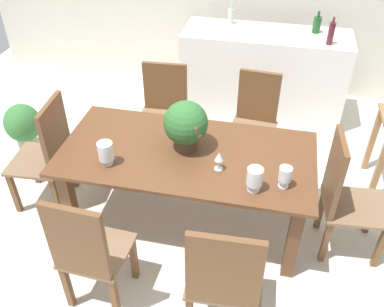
# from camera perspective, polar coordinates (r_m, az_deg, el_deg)

# --- Properties ---
(ground_plane) EXTENTS (7.04, 7.04, 0.00)m
(ground_plane) POSITION_cam_1_polar(r_m,az_deg,el_deg) (3.78, -0.62, -8.89)
(ground_plane) COLOR silver
(dining_table) EXTENTS (1.97, 0.97, 0.75)m
(dining_table) POSITION_cam_1_polar(r_m,az_deg,el_deg) (3.35, -0.68, -1.50)
(dining_table) COLOR brown
(dining_table) RESTS_ON ground
(chair_far_right) EXTENTS (0.46, 0.50, 0.97)m
(chair_far_right) POSITION_cam_1_polar(r_m,az_deg,el_deg) (4.11, 8.41, 4.65)
(chair_far_right) COLOR brown
(chair_far_right) RESTS_ON ground
(chair_foot_end) EXTENTS (0.51, 0.47, 1.05)m
(chair_foot_end) POSITION_cam_1_polar(r_m,az_deg,el_deg) (3.39, 19.67, -5.08)
(chair_foot_end) COLOR brown
(chair_foot_end) RESTS_ON ground
(chair_head_end) EXTENTS (0.49, 0.50, 1.03)m
(chair_head_end) POSITION_cam_1_polar(r_m,az_deg,el_deg) (3.80, -18.72, 0.39)
(chair_head_end) COLOR brown
(chair_head_end) RESTS_ON ground
(chair_far_left) EXTENTS (0.50, 0.50, 0.96)m
(chair_far_left) POSITION_cam_1_polar(r_m,az_deg,el_deg) (4.24, -3.81, 6.12)
(chair_far_left) COLOR brown
(chair_far_left) RESTS_ON ground
(chair_near_right) EXTENTS (0.50, 0.49, 1.03)m
(chair_near_right) POSITION_cam_1_polar(r_m,az_deg,el_deg) (2.70, 4.35, -16.21)
(chair_near_right) COLOR brown
(chair_near_right) RESTS_ON ground
(chair_near_left) EXTENTS (0.45, 0.45, 1.03)m
(chair_near_left) POSITION_cam_1_polar(r_m,az_deg,el_deg) (2.90, -13.80, -12.60)
(chair_near_left) COLOR brown
(chair_near_left) RESTS_ON ground
(flower_centerpiece) EXTENTS (0.34, 0.34, 0.40)m
(flower_centerpiece) POSITION_cam_1_polar(r_m,az_deg,el_deg) (3.20, -0.84, 3.92)
(flower_centerpiece) COLOR #4C3828
(flower_centerpiece) RESTS_ON dining_table
(crystal_vase_left) EXTENTS (0.11, 0.11, 0.18)m
(crystal_vase_left) POSITION_cam_1_polar(r_m,az_deg,el_deg) (2.90, 8.42, -3.19)
(crystal_vase_left) COLOR silver
(crystal_vase_left) RESTS_ON dining_table
(crystal_vase_center_near) EXTENTS (0.11, 0.11, 0.19)m
(crystal_vase_center_near) POSITION_cam_1_polar(r_m,az_deg,el_deg) (3.16, -11.51, 0.24)
(crystal_vase_center_near) COLOR silver
(crystal_vase_center_near) RESTS_ON dining_table
(crystal_vase_right) EXTENTS (0.09, 0.09, 0.17)m
(crystal_vase_right) POSITION_cam_1_polar(r_m,az_deg,el_deg) (2.97, 12.38, -2.84)
(crystal_vase_right) COLOR silver
(crystal_vase_right) RESTS_ON dining_table
(wine_glass) EXTENTS (0.06, 0.06, 0.15)m
(wine_glass) POSITION_cam_1_polar(r_m,az_deg,el_deg) (3.05, 3.63, -0.53)
(wine_glass) COLOR silver
(wine_glass) RESTS_ON dining_table
(kitchen_counter) EXTENTS (1.80, 0.62, 0.99)m
(kitchen_counter) POSITION_cam_1_polar(r_m,az_deg,el_deg) (4.99, 9.48, 10.41)
(kitchen_counter) COLOR white
(kitchen_counter) RESTS_ON ground
(wine_bottle_amber) EXTENTS (0.06, 0.06, 0.24)m
(wine_bottle_amber) POSITION_cam_1_polar(r_m,az_deg,el_deg) (4.96, 5.23, 17.92)
(wine_bottle_amber) COLOR #B2BFB7
(wine_bottle_amber) RESTS_ON kitchen_counter
(wine_bottle_clear) EXTENTS (0.06, 0.06, 0.28)m
(wine_bottle_clear) POSITION_cam_1_polar(r_m,az_deg,el_deg) (4.61, 18.15, 15.08)
(wine_bottle_clear) COLOR #511E28
(wine_bottle_clear) RESTS_ON kitchen_counter
(wine_bottle_tall) EXTENTS (0.08, 0.08, 0.23)m
(wine_bottle_tall) POSITION_cam_1_polar(r_m,az_deg,el_deg) (4.88, 16.41, 16.26)
(wine_bottle_tall) COLOR #194C1E
(wine_bottle_tall) RESTS_ON kitchen_counter
(potted_plant_floor) EXTENTS (0.36, 0.36, 0.54)m
(potted_plant_floor) POSITION_cam_1_polar(r_m,az_deg,el_deg) (4.69, -21.69, 3.50)
(potted_plant_floor) COLOR #9E9384
(potted_plant_floor) RESTS_ON ground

